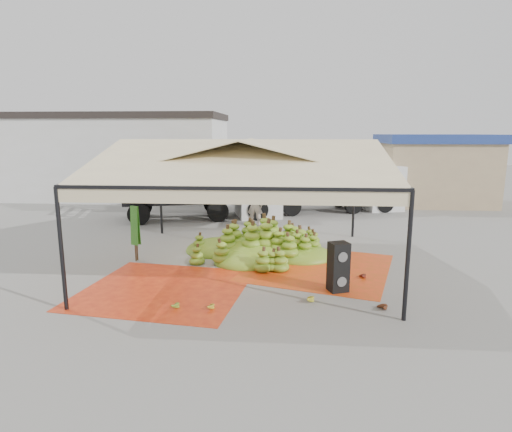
# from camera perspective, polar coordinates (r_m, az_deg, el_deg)

# --- Properties ---
(ground) EXTENTS (90.00, 90.00, 0.00)m
(ground) POSITION_cam_1_polar(r_m,az_deg,el_deg) (14.08, -1.27, -6.37)
(ground) COLOR slate
(ground) RESTS_ON ground
(canopy_tent) EXTENTS (8.10, 8.10, 4.00)m
(canopy_tent) POSITION_cam_1_polar(r_m,az_deg,el_deg) (13.46, -1.33, 7.16)
(canopy_tent) COLOR black
(canopy_tent) RESTS_ON ground
(building_white) EXTENTS (14.30, 6.30, 5.40)m
(building_white) POSITION_cam_1_polar(r_m,az_deg,el_deg) (29.65, -18.34, 7.63)
(building_white) COLOR silver
(building_white) RESTS_ON ground
(building_tan) EXTENTS (6.30, 5.30, 4.10)m
(building_tan) POSITION_cam_1_polar(r_m,az_deg,el_deg) (27.84, 22.56, 5.83)
(building_tan) COLOR tan
(building_tan) RESTS_ON ground
(tarp_left) EXTENTS (4.77, 4.60, 0.01)m
(tarp_left) POSITION_cam_1_polar(r_m,az_deg,el_deg) (12.16, -12.09, -9.47)
(tarp_left) COLOR #E04515
(tarp_left) RESTS_ON ground
(tarp_right) EXTENTS (5.35, 5.49, 0.01)m
(tarp_right) POSITION_cam_1_polar(r_m,az_deg,el_deg) (13.84, 8.35, -6.77)
(tarp_right) COLOR red
(tarp_right) RESTS_ON ground
(banana_heap) EXTENTS (6.80, 6.29, 1.17)m
(banana_heap) POSITION_cam_1_polar(r_m,az_deg,el_deg) (14.98, 0.61, -2.96)
(banana_heap) COLOR #59811B
(banana_heap) RESTS_ON ground
(hand_yellow_a) EXTENTS (0.42, 0.34, 0.19)m
(hand_yellow_a) POSITION_cam_1_polar(r_m,az_deg,el_deg) (10.68, -6.45, -11.73)
(hand_yellow_a) COLOR gold
(hand_yellow_a) RESTS_ON ground
(hand_yellow_b) EXTENTS (0.51, 0.43, 0.22)m
(hand_yellow_b) POSITION_cam_1_polar(r_m,az_deg,el_deg) (11.10, 6.77, -10.74)
(hand_yellow_b) COLOR gold
(hand_yellow_b) RESTS_ON ground
(hand_red_a) EXTENTS (0.45, 0.39, 0.19)m
(hand_red_a) POSITION_cam_1_polar(r_m,az_deg,el_deg) (13.06, 13.73, -7.67)
(hand_red_a) COLOR maroon
(hand_red_a) RESTS_ON ground
(hand_red_b) EXTENTS (0.54, 0.49, 0.21)m
(hand_red_b) POSITION_cam_1_polar(r_m,az_deg,el_deg) (10.96, 16.17, -11.45)
(hand_red_b) COLOR #5F2915
(hand_red_b) RESTS_ON ground
(hand_green) EXTENTS (0.44, 0.36, 0.20)m
(hand_green) POSITION_cam_1_polar(r_m,az_deg,el_deg) (10.87, -11.08, -11.44)
(hand_green) COLOR #4F7117
(hand_green) RESTS_ON ground
(hanging_bunches) EXTENTS (1.74, 0.24, 0.20)m
(hanging_bunches) POSITION_cam_1_polar(r_m,az_deg,el_deg) (13.16, 0.40, 4.09)
(hanging_bunches) COLOR #4A7E1A
(hanging_bunches) RESTS_ON ground
(speaker_stack) EXTENTS (0.61, 0.58, 1.36)m
(speaker_stack) POSITION_cam_1_polar(r_m,az_deg,el_deg) (11.73, 10.92, -6.70)
(speaker_stack) COLOR black
(speaker_stack) RESTS_ON ground
(banana_leaves) EXTENTS (0.96, 1.36, 3.70)m
(banana_leaves) POSITION_cam_1_polar(r_m,az_deg,el_deg) (14.66, -16.01, -6.10)
(banana_leaves) COLOR #267C21
(banana_leaves) RESTS_ON ground
(vendor) EXTENTS (0.73, 0.50, 1.90)m
(vendor) POSITION_cam_1_polar(r_m,az_deg,el_deg) (19.48, -0.14, 1.43)
(vendor) COLOR gray
(vendor) RESTS_ON ground
(truck_left) EXTENTS (8.09, 4.53, 2.63)m
(truck_left) POSITION_cam_1_polar(r_m,az_deg,el_deg) (21.48, -6.34, 4.08)
(truck_left) COLOR #452B17
(truck_left) RESTS_ON ground
(truck_right) EXTENTS (7.44, 4.20, 2.42)m
(truck_right) POSITION_cam_1_polar(r_m,az_deg,el_deg) (23.80, 11.28, 4.30)
(truck_right) COLOR #4B2719
(truck_right) RESTS_ON ground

